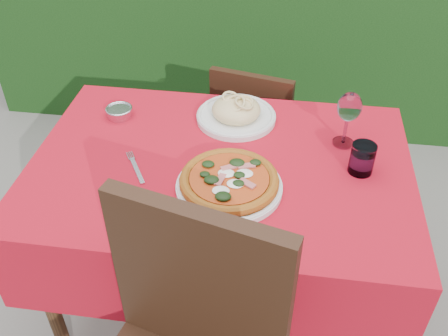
# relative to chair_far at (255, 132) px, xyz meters

# --- Properties ---
(ground) EXTENTS (60.00, 60.00, 0.00)m
(ground) POSITION_rel_chair_far_xyz_m (-0.07, -0.61, -0.46)
(ground) COLOR #68635E
(ground) RESTS_ON ground
(dining_table) EXTENTS (1.26, 0.86, 0.75)m
(dining_table) POSITION_rel_chair_far_xyz_m (-0.07, -0.61, 0.14)
(dining_table) COLOR #482C17
(dining_table) RESTS_ON ground
(chair_far) EXTENTS (0.43, 0.43, 0.79)m
(chair_far) POSITION_rel_chair_far_xyz_m (0.00, 0.00, 0.00)
(chair_far) COLOR black
(chair_far) RESTS_ON ground
(pizza_plate) EXTENTS (0.33, 0.33, 0.06)m
(pizza_plate) POSITION_rel_chair_far_xyz_m (-0.02, -0.74, 0.32)
(pizza_plate) COLOR silver
(pizza_plate) RESTS_ON dining_table
(pasta_plate) EXTENTS (0.29, 0.29, 0.08)m
(pasta_plate) POSITION_rel_chair_far_xyz_m (-0.05, -0.35, 0.32)
(pasta_plate) COLOR silver
(pasta_plate) RESTS_ON dining_table
(water_glass) EXTENTS (0.08, 0.08, 0.10)m
(water_glass) POSITION_rel_chair_far_xyz_m (0.38, -0.59, 0.34)
(water_glass) COLOR silver
(water_glass) RESTS_ON dining_table
(wine_glass) EXTENTS (0.08, 0.08, 0.20)m
(wine_glass) POSITION_rel_chair_far_xyz_m (0.34, -0.45, 0.43)
(wine_glass) COLOR silver
(wine_glass) RESTS_ON dining_table
(fork) EXTENTS (0.12, 0.18, 0.01)m
(fork) POSITION_rel_chair_far_xyz_m (-0.33, -0.70, 0.30)
(fork) COLOR silver
(fork) RESTS_ON dining_table
(steel_ramekin) EXTENTS (0.09, 0.09, 0.03)m
(steel_ramekin) POSITION_rel_chair_far_xyz_m (-0.48, -0.39, 0.31)
(steel_ramekin) COLOR silver
(steel_ramekin) RESTS_ON dining_table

